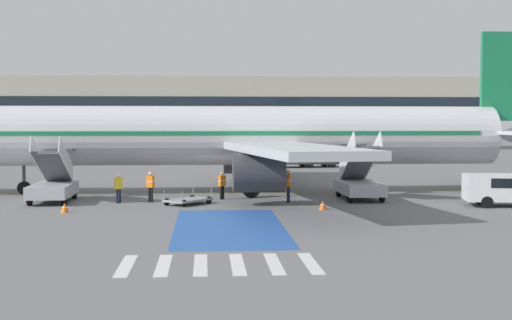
% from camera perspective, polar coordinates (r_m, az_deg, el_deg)
% --- Properties ---
extents(ground_plane, '(600.00, 600.00, 0.00)m').
position_cam_1_polar(ground_plane, '(45.52, -3.26, -2.77)').
color(ground_plane, slate).
extents(apron_leadline_yellow, '(79.93, 1.09, 0.01)m').
position_cam_1_polar(apron_leadline_yellow, '(46.49, -2.77, -2.64)').
color(apron_leadline_yellow, gold).
rests_on(apron_leadline_yellow, ground_plane).
extents(apron_stand_patch_blue, '(4.81, 11.78, 0.01)m').
position_cam_1_polar(apron_stand_patch_blue, '(31.57, -2.16, -5.36)').
color(apron_stand_patch_blue, '#2856A8').
rests_on(apron_stand_patch_blue, ground_plane).
extents(apron_walkway_bar_0, '(0.44, 3.60, 0.01)m').
position_cam_1_polar(apron_walkway_bar_0, '(23.57, -10.36, -8.31)').
color(apron_walkway_bar_0, silver).
rests_on(apron_walkway_bar_0, ground_plane).
extents(apron_walkway_bar_1, '(0.44, 3.60, 0.01)m').
position_cam_1_polar(apron_walkway_bar_1, '(23.47, -7.41, -8.34)').
color(apron_walkway_bar_1, silver).
rests_on(apron_walkway_bar_1, ground_plane).
extents(apron_walkway_bar_2, '(0.44, 3.60, 0.01)m').
position_cam_1_polar(apron_walkway_bar_2, '(23.43, -4.45, -8.34)').
color(apron_walkway_bar_2, silver).
rests_on(apron_walkway_bar_2, ground_plane).
extents(apron_walkway_bar_3, '(0.44, 3.60, 0.01)m').
position_cam_1_polar(apron_walkway_bar_3, '(23.45, -1.49, -8.32)').
color(apron_walkway_bar_3, silver).
rests_on(apron_walkway_bar_3, ground_plane).
extents(apron_walkway_bar_4, '(0.44, 3.60, 0.01)m').
position_cam_1_polar(apron_walkway_bar_4, '(23.53, 1.46, -8.28)').
color(apron_walkway_bar_4, silver).
rests_on(apron_walkway_bar_4, ground_plane).
extents(apron_walkway_bar_5, '(0.44, 3.60, 0.01)m').
position_cam_1_polar(apron_walkway_bar_5, '(23.68, 4.39, -8.22)').
color(apron_walkway_bar_5, silver).
rests_on(apron_walkway_bar_5, ground_plane).
extents(airliner, '(45.89, 33.92, 10.61)m').
position_cam_1_polar(airliner, '(46.29, -2.00, 1.93)').
color(airliner, silver).
rests_on(airliner, ground_plane).
extents(boarding_stairs_forward, '(2.25, 5.25, 3.84)m').
position_cam_1_polar(boarding_stairs_forward, '(42.75, -15.93, -1.96)').
color(boarding_stairs_forward, '#ADB2BA').
rests_on(boarding_stairs_forward, ground_plane).
extents(boarding_stairs_aft, '(2.25, 5.25, 4.09)m').
position_cam_1_polar(boarding_stairs_aft, '(43.02, 8.26, -1.80)').
color(boarding_stairs_aft, '#ADB2BA').
rests_on(boarding_stairs_aft, ground_plane).
extents(fuel_tanker, '(9.59, 3.85, 3.34)m').
position_cam_1_polar(fuel_tanker, '(72.24, 3.36, 0.74)').
color(fuel_tanker, '#38383D').
rests_on(fuel_tanker, ground_plane).
extents(baggage_cart, '(2.84, 2.95, 0.87)m').
position_cam_1_polar(baggage_cart, '(40.12, -5.45, -3.20)').
color(baggage_cart, gray).
rests_on(baggage_cart, ground_plane).
extents(ground_crew_0, '(0.48, 0.37, 1.67)m').
position_cam_1_polar(ground_crew_0, '(41.31, -10.95, -2.08)').
color(ground_crew_0, '#191E38').
rests_on(ground_crew_0, ground_plane).
extents(ground_crew_1, '(0.48, 0.46, 1.65)m').
position_cam_1_polar(ground_crew_1, '(42.51, -2.74, -1.90)').
color(ground_crew_1, black).
rests_on(ground_crew_1, ground_plane).
extents(ground_crew_2, '(0.49, 0.42, 1.76)m').
position_cam_1_polar(ground_crew_2, '(41.41, -8.44, -1.96)').
color(ground_crew_2, black).
rests_on(ground_crew_2, ground_plane).
extents(ground_crew_3, '(0.38, 0.49, 1.86)m').
position_cam_1_polar(ground_crew_3, '(40.98, 2.61, -1.90)').
color(ground_crew_3, '#191E38').
rests_on(ground_crew_3, ground_plane).
extents(traffic_cone_0, '(0.44, 0.44, 0.49)m').
position_cam_1_polar(traffic_cone_0, '(37.75, -15.07, -3.70)').
color(traffic_cone_0, orange).
rests_on(traffic_cone_0, ground_plane).
extents(traffic_cone_1, '(0.45, 0.45, 0.50)m').
position_cam_1_polar(traffic_cone_1, '(37.70, 5.36, -3.61)').
color(traffic_cone_1, orange).
rests_on(traffic_cone_1, ground_plane).
extents(terminal_building, '(89.37, 12.10, 11.91)m').
position_cam_1_polar(terminal_building, '(120.23, -3.13, 3.72)').
color(terminal_building, '#B2AD9E').
rests_on(terminal_building, ground_plane).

